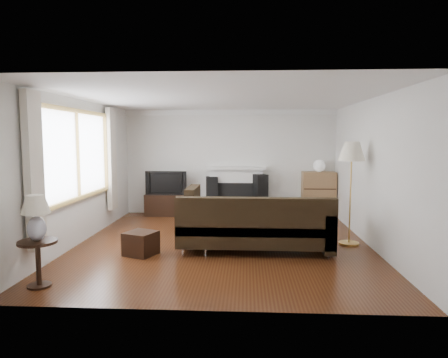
# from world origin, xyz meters

# --- Properties ---
(room) EXTENTS (5.10, 5.60, 2.54)m
(room) POSITION_xyz_m (0.00, 0.00, 1.25)
(room) COLOR #46210F
(room) RESTS_ON ground
(window) EXTENTS (0.12, 2.74, 1.54)m
(window) POSITION_xyz_m (-2.45, -0.20, 1.55)
(window) COLOR olive
(window) RESTS_ON room
(curtain_near) EXTENTS (0.10, 0.35, 2.10)m
(curtain_near) POSITION_xyz_m (-2.40, -1.72, 1.40)
(curtain_near) COLOR beige
(curtain_near) RESTS_ON room
(curtain_far) EXTENTS (0.10, 0.35, 2.10)m
(curtain_far) POSITION_xyz_m (-2.40, 1.32, 1.40)
(curtain_far) COLOR beige
(curtain_far) RESTS_ON room
(fireplace) EXTENTS (1.40, 0.26, 1.15)m
(fireplace) POSITION_xyz_m (0.15, 2.64, 0.57)
(fireplace) COLOR white
(fireplace) RESTS_ON room
(tv_stand) EXTENTS (1.01, 0.45, 0.51)m
(tv_stand) POSITION_xyz_m (-1.48, 2.49, 0.25)
(tv_stand) COLOR black
(tv_stand) RESTS_ON ground
(television) EXTENTS (0.97, 0.13, 0.56)m
(television) POSITION_xyz_m (-1.48, 2.49, 0.78)
(television) COLOR black
(television) RESTS_ON tv_stand
(speaker_left) EXTENTS (0.31, 0.35, 0.92)m
(speaker_left) POSITION_xyz_m (-0.42, 2.54, 0.46)
(speaker_left) COLOR black
(speaker_left) RESTS_ON ground
(speaker_right) EXTENTS (0.39, 0.41, 0.99)m
(speaker_right) POSITION_xyz_m (0.72, 2.51, 0.49)
(speaker_right) COLOR black
(speaker_right) RESTS_ON ground
(bookshelf) EXTENTS (0.77, 0.36, 1.05)m
(bookshelf) POSITION_xyz_m (2.09, 2.53, 0.53)
(bookshelf) COLOR olive
(bookshelf) RESTS_ON ground
(globe_lamp) EXTENTS (0.28, 0.28, 0.28)m
(globe_lamp) POSITION_xyz_m (2.09, 2.53, 1.19)
(globe_lamp) COLOR white
(globe_lamp) RESTS_ON bookshelf
(sectional_sofa) EXTENTS (2.67, 1.95, 0.86)m
(sectional_sofa) POSITION_xyz_m (0.54, -0.40, 0.43)
(sectional_sofa) COLOR black
(sectional_sofa) RESTS_ON ground
(coffee_table) EXTENTS (1.11, 0.71, 0.41)m
(coffee_table) POSITION_xyz_m (0.74, 0.90, 0.20)
(coffee_table) COLOR #997549
(coffee_table) RESTS_ON ground
(footstool) EXTENTS (0.56, 0.56, 0.36)m
(footstool) POSITION_xyz_m (-1.25, -0.75, 0.18)
(footstool) COLOR black
(footstool) RESTS_ON ground
(floor_lamp) EXTENTS (0.57, 0.57, 1.77)m
(floor_lamp) POSITION_xyz_m (2.18, 0.06, 0.89)
(floor_lamp) COLOR gold
(floor_lamp) RESTS_ON ground
(side_table) EXTENTS (0.47, 0.47, 0.58)m
(side_table) POSITION_xyz_m (-2.15, -2.17, 0.29)
(side_table) COLOR black
(side_table) RESTS_ON ground
(table_lamp) EXTENTS (0.34, 0.34, 0.56)m
(table_lamp) POSITION_xyz_m (-2.15, -2.17, 0.86)
(table_lamp) COLOR silver
(table_lamp) RESTS_ON side_table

